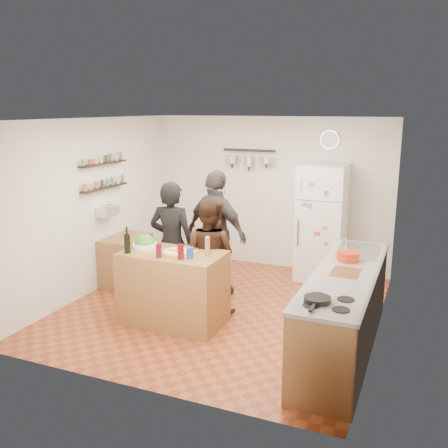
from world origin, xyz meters
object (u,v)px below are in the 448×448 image
at_px(counter_run, 344,312).
at_px(fridge, 322,223).
at_px(wine_bottle, 127,244).
at_px(red_bowl, 348,256).
at_px(skillet, 317,299).
at_px(person_center, 209,256).
at_px(salad_bowl, 145,245).
at_px(person_left, 172,244).
at_px(salt_canister, 190,253).
at_px(person_back, 216,234).
at_px(pepper_mill, 208,248).
at_px(prep_island, 173,288).
at_px(wall_clock, 330,140).
at_px(side_table, 126,260).

height_order(counter_run, fridge, fridge).
bearing_deg(wine_bottle, red_bowl, 15.12).
bearing_deg(skillet, red_bowl, 87.91).
distance_m(person_center, red_bowl, 1.78).
xyz_separation_m(skillet, red_bowl, (0.05, 1.37, 0.03)).
distance_m(salad_bowl, person_left, 0.51).
xyz_separation_m(salt_canister, skillet, (1.69, -0.79, -0.03)).
bearing_deg(counter_run, person_back, 152.55).
bearing_deg(counter_run, fridge, 108.06).
xyz_separation_m(salad_bowl, person_center, (0.69, 0.45, -0.18)).
distance_m(person_back, skillet, 2.74).
relative_size(salad_bowl, red_bowl, 1.25).
xyz_separation_m(pepper_mill, person_back, (-0.34, 1.04, -0.11)).
bearing_deg(skillet, person_left, 147.63).
relative_size(prep_island, skillet, 5.02).
bearing_deg(pepper_mill, counter_run, 0.45).
height_order(salad_bowl, wall_clock, wall_clock).
height_order(wine_bottle, salt_canister, wine_bottle).
bearing_deg(side_table, skillet, -29.68).
bearing_deg(person_back, wall_clock, -107.54).
bearing_deg(person_left, side_table, -29.85).
relative_size(person_back, fridge, 1.00).
distance_m(salad_bowl, wall_clock, 3.39).
distance_m(person_back, counter_run, 2.27).
bearing_deg(salt_canister, fridge, 67.36).
height_order(fridge, wall_clock, wall_clock).
bearing_deg(side_table, fridge, 26.95).
bearing_deg(salad_bowl, pepper_mill, 0.00).
distance_m(person_center, person_back, 0.62).
relative_size(pepper_mill, wall_clock, 0.65).
distance_m(person_back, fridge, 1.77).
bearing_deg(wine_bottle, fridge, 54.60).
distance_m(pepper_mill, counter_run, 1.73).
height_order(salt_canister, wall_clock, wall_clock).
distance_m(person_left, side_table, 1.24).
relative_size(person_left, side_table, 2.13).
bearing_deg(person_left, wine_bottle, 68.93).
bearing_deg(salt_canister, person_center, 92.86).
bearing_deg(prep_island, wine_bottle, -156.25).
relative_size(salad_bowl, pepper_mill, 1.63).
xyz_separation_m(wine_bottle, skillet, (2.49, -0.69, -0.08)).
bearing_deg(fridge, red_bowl, -69.75).
relative_size(prep_island, person_back, 0.69).
bearing_deg(prep_island, person_back, 84.06).
xyz_separation_m(pepper_mill, red_bowl, (1.59, 0.42, -0.03)).
relative_size(prep_island, person_left, 0.73).
relative_size(person_back, counter_run, 0.69).
distance_m(skillet, fridge, 3.33).
distance_m(pepper_mill, person_back, 1.10).
bearing_deg(skillet, salt_canister, 154.94).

